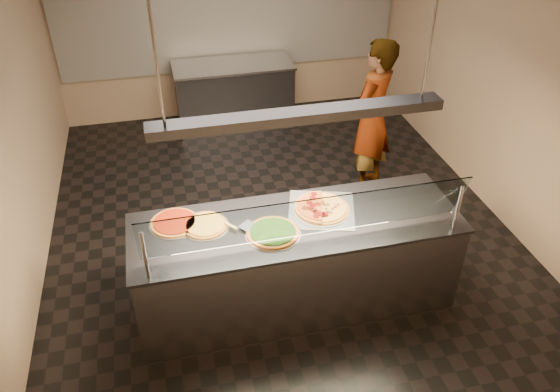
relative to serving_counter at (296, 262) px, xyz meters
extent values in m
cube|color=black|center=(0.12, 1.21, -0.48)|extent=(5.00, 6.00, 0.02)
cube|color=#94785F|center=(0.12, 4.22, 1.03)|extent=(5.00, 0.02, 3.00)
cube|color=#94785F|center=(0.12, -1.80, 1.03)|extent=(5.00, 0.02, 3.00)
cube|color=#94785F|center=(-2.39, 1.21, 1.03)|extent=(0.02, 6.00, 3.00)
cube|color=#94785F|center=(2.63, 1.21, 1.03)|extent=(0.02, 6.00, 3.00)
cube|color=silver|center=(0.12, 4.19, 0.83)|extent=(4.90, 0.02, 1.20)
cube|color=#B7B7BC|center=(0.00, 0.00, -0.02)|extent=(2.85, 0.90, 0.90)
cube|color=#38383E|center=(0.00, 0.00, 0.45)|extent=(2.89, 0.94, 0.03)
cylinder|color=#B7B7BC|center=(-1.27, -0.40, 0.68)|extent=(0.03, 0.03, 0.44)
cylinder|color=#B7B7BC|center=(1.27, -0.40, 0.68)|extent=(0.03, 0.03, 0.44)
cube|color=white|center=(0.00, -0.34, 0.76)|extent=(2.65, 0.18, 0.47)
cube|color=silver|center=(0.26, 0.12, 0.47)|extent=(0.72, 0.72, 0.01)
cylinder|color=silver|center=(0.26, 0.12, 0.47)|extent=(0.51, 0.51, 0.01)
cylinder|color=#4D0808|center=(0.24, 0.30, 0.52)|extent=(0.06, 0.06, 0.01)
cylinder|color=#4D0808|center=(0.21, 0.25, 0.52)|extent=(0.06, 0.06, 0.01)
cylinder|color=#4D0808|center=(0.23, 0.15, 0.52)|extent=(0.06, 0.06, 0.01)
cylinder|color=#4D0808|center=(0.16, 0.19, 0.52)|extent=(0.06, 0.06, 0.01)
cylinder|color=#4D0808|center=(0.18, 0.14, 0.52)|extent=(0.06, 0.06, 0.01)
cylinder|color=#4D0808|center=(0.11, 0.12, 0.52)|extent=(0.06, 0.06, 0.01)
cylinder|color=#4D0808|center=(0.15, 0.10, 0.52)|extent=(0.06, 0.06, 0.01)
cylinder|color=#4D0808|center=(0.17, 0.07, 0.52)|extent=(0.06, 0.06, 0.01)
cylinder|color=#4D0808|center=(0.19, 0.04, 0.52)|extent=(0.06, 0.06, 0.01)
cylinder|color=#4D0808|center=(0.16, -0.02, 0.52)|extent=(0.06, 0.06, 0.01)
cylinder|color=#4D0808|center=(0.22, 0.00, 0.52)|extent=(0.06, 0.06, 0.01)
cylinder|color=#4D0808|center=(0.25, 0.00, 0.52)|extent=(0.06, 0.06, 0.01)
cube|color=#19590F|center=(0.25, 0.16, 0.52)|extent=(0.02, 0.01, 0.01)
cube|color=#19590F|center=(0.19, 0.21, 0.52)|extent=(0.02, 0.02, 0.01)
cube|color=#19590F|center=(0.15, 0.22, 0.52)|extent=(0.02, 0.02, 0.01)
cube|color=#19590F|center=(0.10, 0.14, 0.52)|extent=(0.01, 0.02, 0.01)
cube|color=#19590F|center=(0.11, 0.11, 0.52)|extent=(0.02, 0.02, 0.01)
cube|color=#19590F|center=(0.17, 0.07, 0.52)|extent=(0.02, 0.01, 0.01)
sphere|color=#513014|center=(0.29, 0.04, 0.50)|extent=(0.03, 0.03, 0.03)
sphere|color=#513014|center=(0.31, 0.02, 0.50)|extent=(0.03, 0.03, 0.03)
sphere|color=#513014|center=(0.29, 0.09, 0.50)|extent=(0.03, 0.03, 0.03)
sphere|color=#513014|center=(0.34, 0.07, 0.50)|extent=(0.03, 0.03, 0.03)
sphere|color=#513014|center=(0.38, 0.09, 0.50)|extent=(0.03, 0.03, 0.03)
sphere|color=#513014|center=(0.41, 0.12, 0.50)|extent=(0.03, 0.03, 0.03)
sphere|color=#513014|center=(0.33, 0.14, 0.50)|extent=(0.03, 0.03, 0.03)
sphere|color=#513014|center=(0.30, 0.14, 0.50)|extent=(0.03, 0.03, 0.03)
sphere|color=#513014|center=(0.29, 0.15, 0.50)|extent=(0.03, 0.03, 0.03)
sphere|color=#513014|center=(0.29, 0.18, 0.50)|extent=(0.03, 0.03, 0.03)
sphere|color=#513014|center=(0.29, 0.20, 0.50)|extent=(0.03, 0.03, 0.03)
cylinder|color=silver|center=(-0.24, -0.11, 0.47)|extent=(0.47, 0.47, 0.01)
cylinder|color=#935620|center=(-0.24, -0.11, 0.48)|extent=(0.44, 0.44, 0.02)
cylinder|color=black|center=(-0.24, -0.11, 0.49)|extent=(0.39, 0.39, 0.01)
cylinder|color=silver|center=(-0.78, 0.13, 0.47)|extent=(0.41, 0.41, 0.01)
cylinder|color=#935620|center=(-0.78, 0.13, 0.48)|extent=(0.38, 0.38, 0.02)
cylinder|color=gold|center=(-0.78, 0.13, 0.49)|extent=(0.33, 0.33, 0.01)
cylinder|color=silver|center=(-1.03, 0.23, 0.47)|extent=(0.44, 0.44, 0.01)
cylinder|color=#935620|center=(-1.03, 0.23, 0.48)|extent=(0.41, 0.41, 0.02)
cylinder|color=#660900|center=(-1.03, 0.23, 0.49)|extent=(0.35, 0.35, 0.01)
cube|color=#B7B7BC|center=(-0.43, 0.02, 0.49)|extent=(0.17, 0.17, 0.00)
cylinder|color=tan|center=(-0.57, 0.05, 0.49)|extent=(0.11, 0.12, 0.02)
cube|color=#38383E|center=(0.06, 3.76, -0.02)|extent=(1.66, 0.70, 0.90)
cube|color=#B7B7BC|center=(0.06, 3.76, 0.45)|extent=(1.70, 0.74, 0.03)
imported|color=#25242A|center=(1.35, 1.70, 0.47)|extent=(0.81, 0.79, 1.88)
cube|color=#38383E|center=(0.00, 0.00, 1.48)|extent=(2.30, 0.18, 0.08)
cylinder|color=#B7B7BC|center=(-1.00, 0.00, 2.03)|extent=(0.02, 0.02, 1.01)
cylinder|color=#B7B7BC|center=(1.00, 0.00, 2.03)|extent=(0.02, 0.02, 1.01)
camera|label=1|loc=(-1.01, -3.60, 3.35)|focal=35.00mm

